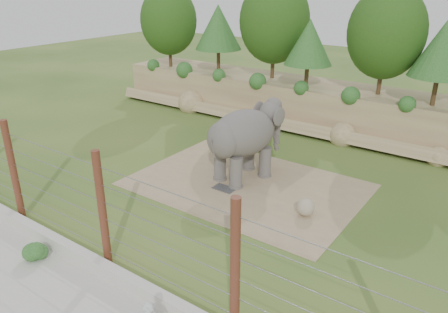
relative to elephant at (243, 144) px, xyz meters
The scene contains 10 objects.
ground 3.91m from the elephant, 89.44° to the right, with size 90.00×90.00×0.00m, color #34581E.
back_embankment 9.45m from the elephant, 86.10° to the left, with size 30.00×5.52×8.77m.
dirt_patch 1.85m from the elephant, 44.28° to the right, with size 10.00×7.00×0.02m, color #977D5F.
drain_grate 2.20m from the elephant, 90.50° to the right, with size 1.00×0.60×0.03m, color #262628.
elephant is the anchor object (origin of this frame).
stone_ball 4.37m from the elephant, 20.29° to the right, with size 0.70×0.70×0.70m, color gray.
retaining_wall 8.64m from the elephant, 89.77° to the right, with size 26.00×0.35×0.50m, color beige.
walkway 10.66m from the elephant, 89.81° to the right, with size 26.00×4.00×0.01m, color beige.
barrier_fence 8.03m from the elephant, 89.75° to the right, with size 20.26×0.26×4.00m.
walkway_shrub 9.63m from the elephant, 102.12° to the right, with size 0.61×0.61×0.61m, color #1F511D.
Camera 1 is at (9.99, -11.93, 8.76)m, focal length 35.00 mm.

